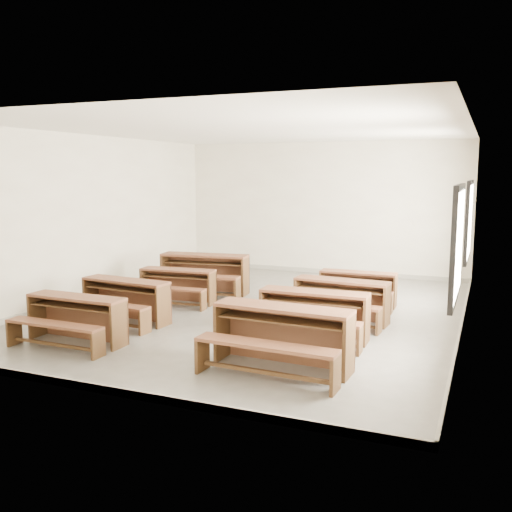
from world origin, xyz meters
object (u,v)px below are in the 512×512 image
at_px(desk_set_0, 75,316).
at_px(desk_set_3, 204,271).
at_px(desk_set_1, 124,297).
at_px(desk_set_4, 281,333).
at_px(desk_set_5, 313,312).
at_px(desk_set_7, 357,286).
at_px(desk_set_6, 340,298).
at_px(desk_set_2, 177,283).

xyz_separation_m(desk_set_0, desk_set_3, (0.14, 3.78, 0.07)).
bearing_deg(desk_set_3, desk_set_1, -101.00).
relative_size(desk_set_0, desk_set_4, 0.85).
bearing_deg(desk_set_3, desk_set_5, -44.03).
height_order(desk_set_1, desk_set_7, desk_set_1).
bearing_deg(desk_set_6, desk_set_0, -137.11).
bearing_deg(desk_set_7, desk_set_1, -142.72).
xyz_separation_m(desk_set_0, desk_set_2, (0.07, 2.81, -0.02)).
distance_m(desk_set_1, desk_set_5, 3.21).
bearing_deg(desk_set_3, desk_set_7, -4.44).
distance_m(desk_set_3, desk_set_6, 3.35).
xyz_separation_m(desk_set_1, desk_set_4, (3.20, -1.17, 0.05)).
height_order(desk_set_5, desk_set_7, desk_set_5).
bearing_deg(desk_set_0, desk_set_6, 39.67).
height_order(desk_set_2, desk_set_7, desk_set_2).
distance_m(desk_set_0, desk_set_2, 2.82).
bearing_deg(desk_set_5, desk_set_4, -91.33).
bearing_deg(desk_set_5, desk_set_6, 82.37).
bearing_deg(desk_set_6, desk_set_2, -179.04).
relative_size(desk_set_1, desk_set_5, 1.00).
height_order(desk_set_3, desk_set_4, desk_set_3).
bearing_deg(desk_set_1, desk_set_2, 90.94).
height_order(desk_set_2, desk_set_4, desk_set_4).
height_order(desk_set_0, desk_set_6, desk_set_6).
xyz_separation_m(desk_set_5, desk_set_6, (0.13, 1.14, -0.01)).
bearing_deg(desk_set_7, desk_set_5, -94.26).
height_order(desk_set_5, desk_set_6, desk_set_5).
relative_size(desk_set_3, desk_set_6, 1.17).
distance_m(desk_set_2, desk_set_6, 3.22).
relative_size(desk_set_0, desk_set_6, 0.95).
bearing_deg(desk_set_4, desk_set_7, 90.51).
bearing_deg(desk_set_2, desk_set_0, -96.42).
height_order(desk_set_1, desk_set_2, desk_set_1).
height_order(desk_set_0, desk_set_1, desk_set_1).
bearing_deg(desk_set_1, desk_set_0, -83.08).
relative_size(desk_set_3, desk_set_7, 1.33).
distance_m(desk_set_1, desk_set_7, 4.25).
relative_size(desk_set_1, desk_set_2, 1.09).
xyz_separation_m(desk_set_6, desk_set_7, (0.00, 1.28, -0.04)).
relative_size(desk_set_2, desk_set_7, 1.06).
bearing_deg(desk_set_6, desk_set_1, -153.63).
height_order(desk_set_3, desk_set_7, desk_set_3).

